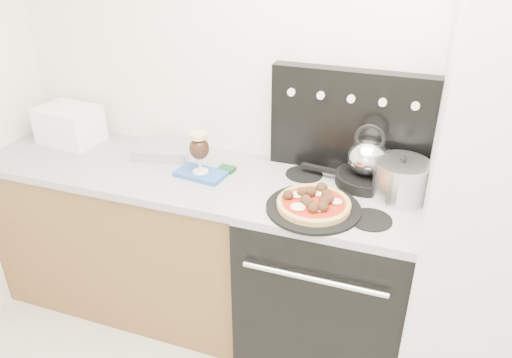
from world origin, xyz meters
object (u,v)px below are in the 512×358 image
at_px(pizza_pan, 313,208).
at_px(stock_pot, 400,181).
at_px(stove_body, 327,279).
at_px(pizza, 314,202).
at_px(base_cabinet, 136,235).
at_px(tea_kettle, 368,154).
at_px(toaster_oven, 70,125).
at_px(oven_mitt, 201,174).
at_px(beer_glass, 200,153).
at_px(fridge, 506,221).
at_px(skillet, 365,179).

xyz_separation_m(pizza_pan, stock_pot, (0.33, 0.22, 0.08)).
bearing_deg(stock_pot, stove_body, -164.61).
height_order(pizza, stock_pot, stock_pot).
bearing_deg(base_cabinet, tea_kettle, 6.32).
bearing_deg(tea_kettle, toaster_oven, 167.94).
bearing_deg(pizza_pan, oven_mitt, 165.71).
height_order(beer_glass, pizza_pan, beer_glass).
relative_size(stove_body, pizza_pan, 2.16).
bearing_deg(fridge, base_cabinet, 178.41).
distance_m(fridge, toaster_oven, 2.23).
distance_m(toaster_oven, beer_glass, 0.87).
distance_m(oven_mitt, skillet, 0.79).
relative_size(tea_kettle, stock_pot, 0.88).
bearing_deg(tea_kettle, beer_glass, 178.46).
bearing_deg(toaster_oven, skillet, 6.56).
xyz_separation_m(stove_body, beer_glass, (-0.66, 0.01, 0.59)).
bearing_deg(toaster_oven, fridge, 1.66).
height_order(fridge, pizza_pan, fridge).
distance_m(base_cabinet, stove_body, 1.11).
bearing_deg(fridge, tea_kettle, 162.62).
relative_size(fridge, pizza, 6.02).
height_order(oven_mitt, pizza_pan, pizza_pan).
bearing_deg(toaster_oven, beer_glass, -2.98).
bearing_deg(beer_glass, oven_mitt, 0.00).
height_order(toaster_oven, oven_mitt, toaster_oven).
xyz_separation_m(stove_body, oven_mitt, (-0.66, 0.01, 0.47)).
xyz_separation_m(toaster_oven, tea_kettle, (1.63, 0.02, 0.07)).
distance_m(toaster_oven, tea_kettle, 1.63).
distance_m(pizza_pan, tea_kettle, 0.38).
relative_size(fridge, oven_mitt, 7.89).
relative_size(stove_body, tea_kettle, 4.25).
height_order(toaster_oven, stock_pot, toaster_oven).
relative_size(toaster_oven, stock_pot, 1.36).
height_order(base_cabinet, tea_kettle, tea_kettle).
bearing_deg(stove_body, fridge, -2.05).
distance_m(stove_body, pizza_pan, 0.51).
xyz_separation_m(pizza, skillet, (0.17, 0.31, -0.01)).
bearing_deg(stock_pot, toaster_oven, 177.78).
relative_size(stove_body, toaster_oven, 2.77).
distance_m(stove_body, stock_pot, 0.63).
distance_m(pizza_pan, pizza, 0.03).
xyz_separation_m(skillet, stock_pot, (0.16, -0.09, 0.06)).
xyz_separation_m(toaster_oven, skillet, (1.63, 0.02, -0.06)).
xyz_separation_m(fridge, oven_mitt, (-1.36, 0.03, -0.04)).
height_order(stove_body, beer_glass, beer_glass).
xyz_separation_m(stove_body, stock_pot, (0.27, 0.07, 0.57)).
bearing_deg(tea_kettle, oven_mitt, 178.46).
bearing_deg(base_cabinet, pizza_pan, -9.29).
xyz_separation_m(oven_mitt, beer_glass, (0.00, 0.00, 0.12)).
bearing_deg(pizza_pan, tea_kettle, 60.59).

